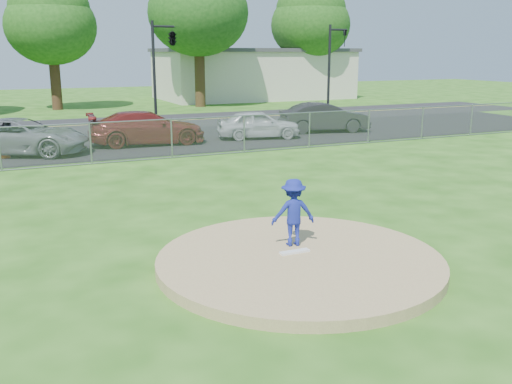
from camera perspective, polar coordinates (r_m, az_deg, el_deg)
ground at (r=19.94m, az=-9.52°, el=2.19°), size 120.00×120.00×0.00m
pitchers_mound at (r=10.89m, az=4.37°, el=-6.90°), size 5.40×5.40×0.20m
pitching_rubber at (r=11.01m, az=3.88°, el=-5.98°), size 0.60×0.15×0.04m
chain_link_fence at (r=21.72m, az=-10.98°, el=5.08°), size 40.00×0.06×1.50m
parking_lot at (r=26.19m, az=-13.24°, el=4.77°), size 50.00×8.00×0.01m
street at (r=33.51m, az=-15.80°, el=6.51°), size 60.00×7.00×0.01m
commercial_building at (r=51.41m, az=-0.29°, el=11.78°), size 16.40×9.40×4.30m
tree_center at (r=43.17m, az=-19.90°, el=16.34°), size 6.16×6.16×9.84m
tree_far_right at (r=50.60m, az=5.49°, el=17.24°), size 6.72×6.72×10.74m
traffic_signal_center at (r=32.18m, az=-8.55°, el=14.82°), size 1.42×2.48×5.60m
traffic_signal_right at (r=36.38m, az=7.66°, el=12.74°), size 1.28×0.20×5.60m
pitcher at (r=11.26m, az=3.74°, el=-2.05°), size 0.96×0.67×1.35m
traffic_cone at (r=23.91m, az=-23.88°, el=4.10°), size 0.41×0.41×0.80m
parked_car_gray at (r=24.36m, az=-22.45°, el=5.15°), size 5.67×4.29×1.43m
parked_car_darkred at (r=25.52m, az=-10.85°, el=6.32°), size 5.18×2.45×1.46m
parked_car_pearl at (r=26.91m, az=0.24°, el=6.79°), size 4.11×2.37×1.32m
parked_car_charcoal at (r=29.37m, az=6.86°, el=7.43°), size 4.71×2.53×1.47m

